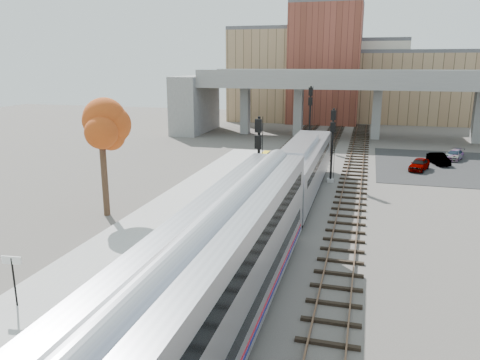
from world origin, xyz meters
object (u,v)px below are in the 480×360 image
at_px(signal_mast_far, 310,117).
at_px(locomotive, 301,167).
at_px(car_a, 419,164).
at_px(coach, 211,289).
at_px(car_b, 439,159).
at_px(signal_mast_near, 258,168).
at_px(signal_mast_mid, 332,147).
at_px(tree, 101,128).
at_px(car_c, 454,155).

bearing_deg(signal_mast_far, locomotive, -84.51).
xyz_separation_m(signal_mast_far, car_a, (12.25, -10.03, -3.27)).
height_order(coach, car_b, coach).
height_order(coach, signal_mast_near, signal_mast_near).
xyz_separation_m(locomotive, signal_mast_mid, (2.00, 4.81, 0.93)).
xyz_separation_m(coach, signal_mast_mid, (2.00, 27.41, 0.41)).
height_order(car_a, car_b, car_a).
distance_m(signal_mast_far, car_a, 16.16).
bearing_deg(signal_mast_near, car_a, 55.96).
distance_m(locomotive, tree, 15.80).
xyz_separation_m(signal_mast_mid, tree, (-14.49, -13.67, 2.96)).
height_order(coach, car_a, coach).
height_order(signal_mast_near, car_c, signal_mast_near).
distance_m(signal_mast_mid, car_a, 11.06).
height_order(tree, car_a, tree).
distance_m(signal_mast_near, car_c, 29.82).
distance_m(car_b, car_c, 3.62).
distance_m(signal_mast_far, car_c, 17.15).
height_order(locomotive, coach, coach).
distance_m(tree, car_b, 35.16).
bearing_deg(tree, coach, -47.75).
bearing_deg(signal_mast_mid, car_a, 40.77).
bearing_deg(signal_mast_far, signal_mast_near, -90.00).
distance_m(signal_mast_near, car_a, 22.06).
bearing_deg(car_c, signal_mast_near, -101.08).
distance_m(signal_mast_far, tree, 32.51).
relative_size(signal_mast_near, signal_mast_mid, 1.06).
bearing_deg(tree, signal_mast_far, 71.32).
bearing_deg(coach, signal_mast_mid, 85.83).
distance_m(locomotive, car_b, 19.80).
height_order(locomotive, signal_mast_near, signal_mast_near).
relative_size(locomotive, car_c, 5.14).
xyz_separation_m(signal_mast_far, car_b, (14.48, -6.49, -3.30)).
bearing_deg(tree, car_c, 45.44).
xyz_separation_m(signal_mast_far, car_c, (16.46, -3.46, -3.35)).
bearing_deg(car_c, tree, -111.95).
xyz_separation_m(signal_mast_mid, car_c, (12.36, 13.60, -2.63)).
height_order(signal_mast_mid, signal_mast_far, signal_mast_far).
relative_size(signal_mast_far, car_c, 2.07).
bearing_deg(car_b, signal_mast_near, -140.13).
bearing_deg(locomotive, tree, -144.63).
relative_size(locomotive, signal_mast_far, 2.48).
bearing_deg(tree, signal_mast_mid, 43.34).
height_order(signal_mast_mid, car_c, signal_mast_mid).
xyz_separation_m(locomotive, car_b, (12.38, 15.37, -1.65)).
xyz_separation_m(tree, car_c, (26.85, 27.26, -5.59)).
xyz_separation_m(coach, car_b, (12.38, 37.98, -2.17)).
xyz_separation_m(coach, car_a, (10.15, 34.44, -2.14)).
distance_m(car_a, car_c, 7.81).
bearing_deg(locomotive, car_a, 49.38).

